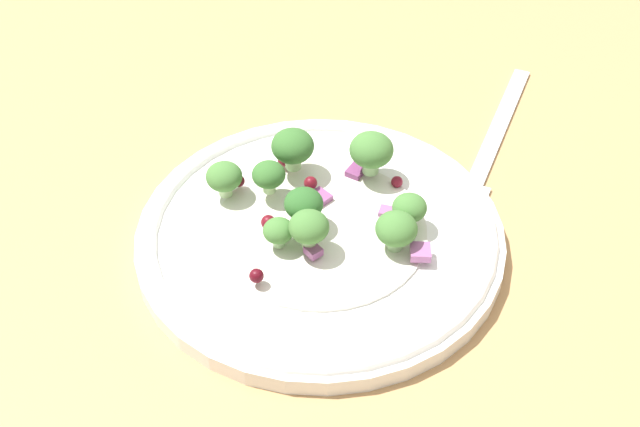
# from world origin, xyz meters

# --- Properties ---
(ground_plane) EXTENTS (1.80, 1.80, 0.02)m
(ground_plane) POSITION_xyz_m (0.00, 0.00, -0.01)
(ground_plane) COLOR tan
(plate) EXTENTS (0.23, 0.23, 0.02)m
(plate) POSITION_xyz_m (0.02, 0.02, 0.01)
(plate) COLOR white
(plate) RESTS_ON ground_plane
(dressing_pool) EXTENTS (0.14, 0.14, 0.00)m
(dressing_pool) POSITION_xyz_m (0.02, 0.02, 0.01)
(dressing_pool) COLOR white
(dressing_pool) RESTS_ON plate
(broccoli_floret_0) EXTENTS (0.03, 0.03, 0.03)m
(broccoli_floret_0) POSITION_xyz_m (0.02, 0.07, 0.03)
(broccoli_floret_0) COLOR #8EB77A
(broccoli_floret_0) RESTS_ON plate
(broccoli_floret_1) EXTENTS (0.02, 0.02, 0.02)m
(broccoli_floret_1) POSITION_xyz_m (0.01, -0.05, 0.03)
(broccoli_floret_1) COLOR #ADD18E
(broccoli_floret_1) RESTS_ON plate
(broccoli_floret_2) EXTENTS (0.03, 0.03, 0.03)m
(broccoli_floret_2) POSITION_xyz_m (-0.04, 0.03, 0.04)
(broccoli_floret_2) COLOR #8EB77A
(broccoli_floret_2) RESTS_ON plate
(broccoli_floret_3) EXTENTS (0.02, 0.02, 0.02)m
(broccoli_floret_3) POSITION_xyz_m (-0.01, 0.07, 0.03)
(broccoli_floret_3) COLOR #9EC684
(broccoli_floret_3) RESTS_ON plate
(broccoli_floret_4) EXTENTS (0.02, 0.02, 0.02)m
(broccoli_floret_4) POSITION_xyz_m (0.02, 0.01, 0.03)
(broccoli_floret_4) COLOR #ADD18E
(broccoli_floret_4) RESTS_ON plate
(broccoli_floret_5) EXTENTS (0.02, 0.02, 0.03)m
(broccoli_floret_5) POSITION_xyz_m (0.04, 0.02, 0.03)
(broccoli_floret_5) COLOR #ADD18E
(broccoli_floret_5) RESTS_ON plate
(broccoli_floret_6) EXTENTS (0.03, 0.03, 0.03)m
(broccoli_floret_6) POSITION_xyz_m (-0.03, -0.02, 0.04)
(broccoli_floret_6) COLOR #9EC684
(broccoli_floret_6) RESTS_ON plate
(broccoli_floret_7) EXTENTS (0.02, 0.02, 0.02)m
(broccoli_floret_7) POSITION_xyz_m (-0.00, -0.02, 0.03)
(broccoli_floret_7) COLOR #ADD18E
(broccoli_floret_7) RESTS_ON plate
(broccoli_floret_8) EXTENTS (0.02, 0.02, 0.02)m
(broccoli_floret_8) POSITION_xyz_m (0.04, -0.00, 0.03)
(broccoli_floret_8) COLOR #8EB77A
(broccoli_floret_8) RESTS_ON plate
(cranberry_0) EXTENTS (0.01, 0.01, 0.01)m
(cranberry_0) POSITION_xyz_m (-0.03, -0.03, 0.02)
(cranberry_0) COLOR maroon
(cranberry_0) RESTS_ON plate
(cranberry_1) EXTENTS (0.01, 0.01, 0.01)m
(cranberry_1) POSITION_xyz_m (-0.01, -0.00, 0.02)
(cranberry_1) COLOR maroon
(cranberry_1) RESTS_ON plate
(cranberry_2) EXTENTS (0.01, 0.01, 0.01)m
(cranberry_2) POSITION_xyz_m (0.07, 0.00, 0.02)
(cranberry_2) COLOR #4C0A14
(cranberry_2) RESTS_ON plate
(cranberry_3) EXTENTS (0.01, 0.01, 0.01)m
(cranberry_3) POSITION_xyz_m (0.00, -0.05, 0.02)
(cranberry_3) COLOR #4C0A14
(cranberry_3) RESTS_ON plate
(cranberry_4) EXTENTS (0.01, 0.01, 0.01)m
(cranberry_4) POSITION_xyz_m (-0.04, 0.05, 0.02)
(cranberry_4) COLOR maroon
(cranberry_4) RESTS_ON plate
(cranberry_5) EXTENTS (0.01, 0.01, 0.01)m
(cranberry_5) POSITION_xyz_m (0.03, -0.01, 0.02)
(cranberry_5) COLOR maroon
(cranberry_5) RESTS_ON plate
(onion_bit_0) EXTENTS (0.02, 0.02, 0.01)m
(onion_bit_0) POSITION_xyz_m (0.02, 0.08, 0.02)
(onion_bit_0) COLOR #A35B93
(onion_bit_0) RESTS_ON plate
(onion_bit_1) EXTENTS (0.01, 0.01, 0.00)m
(onion_bit_1) POSITION_xyz_m (-0.01, 0.05, 0.02)
(onion_bit_1) COLOR #A35B93
(onion_bit_1) RESTS_ON plate
(onion_bit_2) EXTENTS (0.01, 0.01, 0.01)m
(onion_bit_2) POSITION_xyz_m (0.04, 0.02, 0.02)
(onion_bit_2) COLOR #934C84
(onion_bit_2) RESTS_ON plate
(onion_bit_3) EXTENTS (0.02, 0.02, 0.00)m
(onion_bit_3) POSITION_xyz_m (-0.01, 0.01, 0.02)
(onion_bit_3) COLOR #934C84
(onion_bit_3) RESTS_ON plate
(onion_bit_4) EXTENTS (0.02, 0.01, 0.01)m
(onion_bit_4) POSITION_xyz_m (-0.04, 0.02, 0.02)
(onion_bit_4) COLOR #843D75
(onion_bit_4) RESTS_ON plate
(fork) EXTENTS (0.19, 0.03, 0.01)m
(fork) POSITION_xyz_m (-0.12, 0.10, 0.00)
(fork) COLOR silver
(fork) RESTS_ON ground_plane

